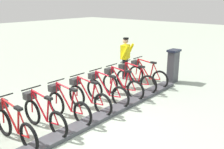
% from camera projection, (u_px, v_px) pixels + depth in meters
% --- Properties ---
extents(ground_plane, '(60.00, 60.00, 0.00)m').
position_uv_depth(ground_plane, '(89.00, 124.00, 6.59)').
color(ground_plane, '#A2AE9A').
extents(dock_rail_base, '(0.44, 8.34, 0.10)m').
position_uv_depth(dock_rail_base, '(89.00, 122.00, 6.58)').
color(dock_rail_base, '#47474C').
rests_on(dock_rail_base, ground).
extents(payment_kiosk, '(0.36, 0.52, 1.28)m').
position_uv_depth(payment_kiosk, '(173.00, 65.00, 9.74)').
color(payment_kiosk, '#38383D').
rests_on(payment_kiosk, ground).
extents(bike_docked_0, '(1.72, 0.54, 1.02)m').
position_uv_depth(bike_docked_0, '(146.00, 74.00, 9.46)').
color(bike_docked_0, black).
rests_on(bike_docked_0, ground).
extents(bike_docked_1, '(1.72, 0.54, 1.02)m').
position_uv_depth(bike_docked_1, '(134.00, 79.00, 8.91)').
color(bike_docked_1, black).
rests_on(bike_docked_1, ground).
extents(bike_docked_2, '(1.72, 0.54, 1.02)m').
position_uv_depth(bike_docked_2, '(121.00, 84.00, 8.36)').
color(bike_docked_2, black).
rests_on(bike_docked_2, ground).
extents(bike_docked_3, '(1.72, 0.54, 1.02)m').
position_uv_depth(bike_docked_3, '(105.00, 90.00, 7.81)').
color(bike_docked_3, black).
rests_on(bike_docked_3, ground).
extents(bike_docked_4, '(1.72, 0.54, 1.02)m').
position_uv_depth(bike_docked_4, '(87.00, 97.00, 7.27)').
color(bike_docked_4, black).
rests_on(bike_docked_4, ground).
extents(bike_docked_5, '(1.72, 0.54, 1.02)m').
position_uv_depth(bike_docked_5, '(67.00, 104.00, 6.72)').
color(bike_docked_5, black).
rests_on(bike_docked_5, ground).
extents(bike_docked_6, '(1.72, 0.54, 1.02)m').
position_uv_depth(bike_docked_6, '(42.00, 114.00, 6.17)').
color(bike_docked_6, black).
rests_on(bike_docked_6, ground).
extents(bike_docked_7, '(1.72, 0.54, 1.02)m').
position_uv_depth(bike_docked_7, '(13.00, 125.00, 5.62)').
color(bike_docked_7, black).
rests_on(bike_docked_7, ground).
extents(worker_near_rack, '(0.52, 0.69, 1.66)m').
position_uv_depth(worker_near_rack, '(125.00, 57.00, 10.13)').
color(worker_near_rack, white).
rests_on(worker_near_rack, ground).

